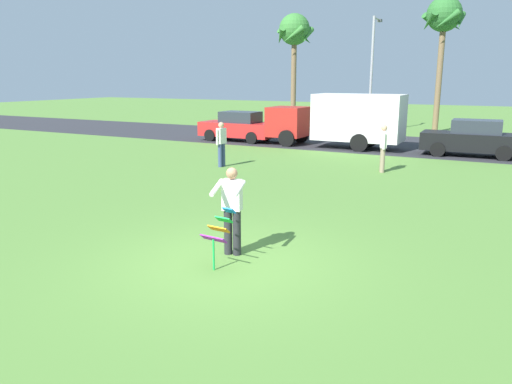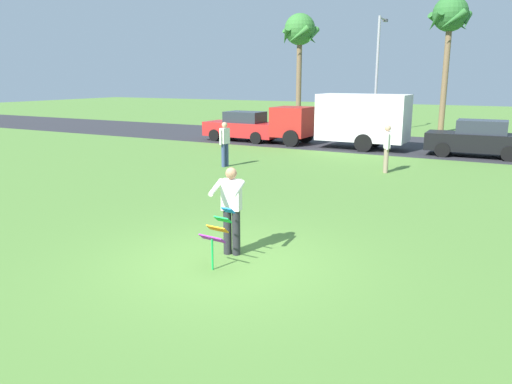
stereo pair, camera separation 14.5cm
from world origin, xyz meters
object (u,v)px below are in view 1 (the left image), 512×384
(person_walker_near, at_px, (383,147))
(palm_tree_right_near, at_px, (444,20))
(streetlight_pole, at_px, (372,68))
(person_kite_flyer, at_px, (232,208))
(parked_car_red, at_px, (239,127))
(person_walker_far, at_px, (221,143))
(palm_tree_left_near, at_px, (294,34))
(parked_truck_red_cab, at_px, (342,119))
(kite_held, at_px, (219,230))
(parked_car_black, at_px, (473,139))

(person_walker_near, bearing_deg, palm_tree_right_near, 90.97)
(streetlight_pole, bearing_deg, person_kite_flyer, -81.75)
(parked_car_red, distance_m, streetlight_pole, 9.70)
(person_kite_flyer, distance_m, person_walker_far, 9.86)
(parked_car_red, xyz_separation_m, palm_tree_right_near, (8.90, 9.83, 6.05))
(person_walker_near, bearing_deg, palm_tree_left_near, 123.91)
(palm_tree_left_near, distance_m, person_walker_far, 17.53)
(parked_truck_red_cab, xyz_separation_m, person_walker_near, (3.35, -5.58, -0.48))
(palm_tree_right_near, bearing_deg, kite_held, -90.37)
(kite_held, height_order, parked_car_red, parked_car_red)
(person_kite_flyer, bearing_deg, parked_car_black, 78.52)
(person_kite_flyer, xyz_separation_m, person_walker_far, (-5.28, 8.33, -0.02))
(kite_held, bearing_deg, parked_truck_red_cab, 100.15)
(palm_tree_right_near, xyz_separation_m, person_walker_far, (-5.57, -17.14, -5.89))
(kite_held, xyz_separation_m, parked_car_red, (-8.73, 16.30, 0.07))
(parked_car_black, distance_m, palm_tree_right_near, 11.90)
(parked_truck_red_cab, height_order, person_walker_far, parked_truck_red_cab)
(parked_car_red, bearing_deg, person_walker_near, -31.34)
(kite_held, height_order, parked_car_black, parked_car_black)
(palm_tree_left_near, height_order, person_walker_far, palm_tree_left_near)
(kite_held, distance_m, parked_truck_red_cab, 16.58)
(parked_truck_red_cab, bearing_deg, kite_held, -79.85)
(kite_held, relative_size, person_walker_near, 0.61)
(parked_truck_red_cab, relative_size, palm_tree_left_near, 0.88)
(parked_truck_red_cab, relative_size, person_walker_near, 3.88)
(person_kite_flyer, height_order, palm_tree_left_near, palm_tree_left_near)
(person_kite_flyer, distance_m, parked_truck_red_cab, 15.88)
(parked_truck_red_cab, distance_m, palm_tree_right_near, 11.64)
(person_kite_flyer, xyz_separation_m, palm_tree_right_near, (0.29, 25.46, 5.87))
(parked_car_red, relative_size, parked_car_black, 1.00)
(parked_car_black, xyz_separation_m, palm_tree_right_near, (-2.89, 9.83, 6.05))
(parked_car_black, height_order, person_walker_far, person_walker_far)
(parked_car_black, distance_m, person_walker_far, 11.17)
(parked_car_red, xyz_separation_m, parked_car_black, (11.79, 0.00, 0.00))
(kite_held, distance_m, person_walker_near, 10.74)
(kite_held, bearing_deg, palm_tree_right_near, 89.63)
(streetlight_pole, bearing_deg, parked_car_black, -48.90)
(parked_car_black, bearing_deg, parked_car_red, -179.99)
(palm_tree_right_near, height_order, person_walker_near, palm_tree_right_near)
(kite_held, height_order, streetlight_pole, streetlight_pole)
(person_kite_flyer, height_order, parked_car_black, person_kite_flyer)
(parked_car_black, relative_size, palm_tree_left_near, 0.55)
(streetlight_pole, bearing_deg, person_walker_far, -97.43)
(parked_car_red, bearing_deg, kite_held, -61.83)
(palm_tree_left_near, height_order, streetlight_pole, palm_tree_left_near)
(streetlight_pole, relative_size, person_walker_far, 4.05)
(person_kite_flyer, distance_m, streetlight_pole, 23.55)
(person_walker_far, bearing_deg, person_walker_near, 16.48)
(streetlight_pole, bearing_deg, person_walker_near, -73.38)
(palm_tree_left_near, height_order, person_walker_near, palm_tree_left_near)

